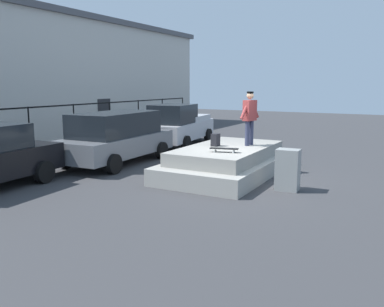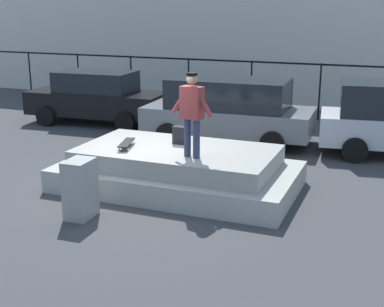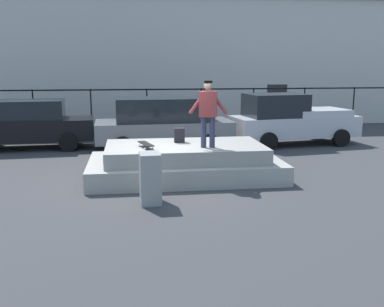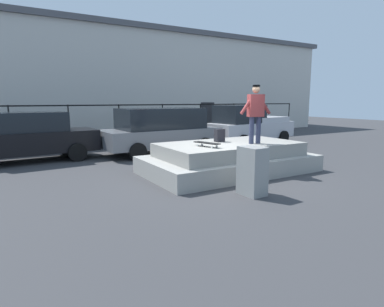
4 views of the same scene
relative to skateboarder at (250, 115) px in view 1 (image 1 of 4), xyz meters
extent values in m
plane|color=#38383A|center=(-1.21, 0.11, -1.86)|extent=(60.00, 60.00, 0.00)
cube|color=#9E9B93|center=(-0.53, 0.51, -1.62)|extent=(5.05, 2.79, 0.49)
cube|color=gray|center=(-0.53, 0.51, -1.17)|extent=(4.14, 2.29, 0.39)
cylinder|color=#2D334C|center=(0.11, -0.03, -0.58)|extent=(0.14, 0.14, 0.79)
cylinder|color=#2D334C|center=(-0.11, 0.03, -0.58)|extent=(0.14, 0.14, 0.79)
cube|color=maroon|center=(0.00, 0.00, 0.13)|extent=(0.49, 0.34, 0.64)
cylinder|color=maroon|center=(0.27, -0.06, 0.15)|extent=(0.44, 0.19, 0.56)
cylinder|color=maroon|center=(-0.27, 0.06, 0.15)|extent=(0.44, 0.19, 0.56)
sphere|color=tan|center=(0.00, 0.00, 0.59)|extent=(0.22, 0.22, 0.22)
cylinder|color=black|center=(0.00, 0.00, 0.69)|extent=(0.25, 0.25, 0.05)
cube|color=black|center=(-1.57, 0.15, -0.87)|extent=(0.41, 0.84, 0.02)
cylinder|color=silver|center=(-1.55, 0.44, -0.95)|extent=(0.04, 0.06, 0.06)
cylinder|color=silver|center=(-1.74, 0.38, -0.95)|extent=(0.04, 0.06, 0.06)
cylinder|color=silver|center=(-1.41, -0.08, -0.95)|extent=(0.04, 0.06, 0.06)
cylinder|color=silver|center=(-1.60, -0.13, -0.95)|extent=(0.04, 0.06, 0.06)
cube|color=black|center=(-0.64, 0.87, -0.78)|extent=(0.29, 0.21, 0.39)
cylinder|color=black|center=(-4.21, 6.38, -1.54)|extent=(0.65, 0.26, 0.64)
cylinder|color=black|center=(-4.10, 4.64, -1.54)|extent=(0.65, 0.26, 0.64)
cube|color=slate|center=(-0.77, 4.72, -1.20)|extent=(4.86, 2.15, 0.69)
cube|color=black|center=(-0.77, 4.72, -0.45)|extent=(3.41, 1.85, 0.82)
cylinder|color=black|center=(-2.30, 5.66, -1.54)|extent=(0.65, 0.25, 0.64)
cylinder|color=black|center=(-2.21, 3.67, -1.54)|extent=(0.65, 0.25, 0.64)
cylinder|color=black|center=(0.67, 5.78, -1.54)|extent=(0.65, 0.25, 0.64)
cylinder|color=black|center=(0.75, 3.79, -1.54)|extent=(0.65, 0.25, 0.64)
cube|color=#B7B7BC|center=(4.16, 4.96, -1.16)|extent=(4.86, 2.30, 0.76)
cube|color=black|center=(3.35, 4.85, -0.37)|extent=(2.29, 1.83, 0.84)
cube|color=#B7B7BC|center=(5.09, 5.08, -0.67)|extent=(2.30, 1.88, 0.24)
cylinder|color=black|center=(2.61, 5.63, -1.54)|extent=(0.66, 0.30, 0.64)
cylinder|color=black|center=(2.84, 3.90, -1.54)|extent=(0.66, 0.30, 0.64)
cylinder|color=black|center=(5.49, 6.01, -1.54)|extent=(0.66, 0.30, 0.64)
cylinder|color=black|center=(5.71, 4.28, -1.54)|extent=(0.66, 0.30, 0.64)
cube|color=gray|center=(-1.55, -1.69, -1.31)|extent=(0.46, 0.62, 1.11)
cylinder|color=black|center=(-1.21, 8.66, -0.89)|extent=(0.06, 0.06, 1.94)
cylinder|color=black|center=(1.19, 8.66, -0.89)|extent=(0.06, 0.06, 1.94)
cylinder|color=black|center=(3.59, 8.66, -0.89)|extent=(0.06, 0.06, 1.94)
cylinder|color=black|center=(5.99, 8.66, -0.89)|extent=(0.06, 0.06, 1.94)
cylinder|color=black|center=(8.39, 8.66, -0.89)|extent=(0.06, 0.06, 1.94)
cylinder|color=black|center=(10.79, 8.66, -0.89)|extent=(0.06, 0.06, 1.94)
cube|color=black|center=(-1.21, 8.66, 0.04)|extent=(24.00, 0.04, 0.06)
cube|color=#262628|center=(5.27, 10.45, -0.86)|extent=(1.00, 0.06, 2.00)
camera|label=1|loc=(-11.99, -4.50, 0.95)|focal=37.88mm
camera|label=2|loc=(3.81, -9.49, 1.99)|focal=49.55mm
camera|label=3|loc=(-1.94, -11.15, 1.11)|focal=42.13mm
camera|label=4|loc=(-6.41, -7.15, 0.29)|focal=30.31mm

